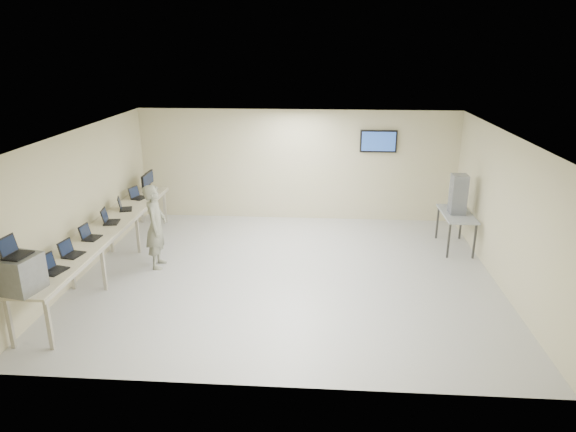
# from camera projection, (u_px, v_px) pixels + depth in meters

# --- Properties ---
(room) EXTENTS (8.01, 7.01, 2.81)m
(room) POSITION_uv_depth(u_px,v_px,m) (289.00, 205.00, 9.72)
(room) COLOR #BABAB4
(room) RESTS_ON ground
(workbench) EXTENTS (0.76, 6.00, 0.90)m
(workbench) POSITION_uv_depth(u_px,v_px,m) (106.00, 231.00, 10.10)
(workbench) COLOR beige
(workbench) RESTS_ON ground
(equipment_box) EXTENTS (0.56, 0.61, 0.55)m
(equipment_box) POSITION_uv_depth(u_px,v_px,m) (21.00, 274.00, 7.39)
(equipment_box) COLOR slate
(equipment_box) RESTS_ON workbench
(laptop_on_box) EXTENTS (0.35, 0.41, 0.29)m
(laptop_on_box) POSITION_uv_depth(u_px,v_px,m) (13.00, 251.00, 7.28)
(laptop_on_box) COLOR black
(laptop_on_box) RESTS_ON equipment_box
(laptop_0) EXTENTS (0.38, 0.42, 0.29)m
(laptop_0) POSITION_uv_depth(u_px,v_px,m) (51.00, 267.00, 8.09)
(laptop_0) COLOR black
(laptop_0) RESTS_ON workbench
(laptop_1) EXTENTS (0.35, 0.39, 0.27)m
(laptop_1) POSITION_uv_depth(u_px,v_px,m) (70.00, 252.00, 8.70)
(laptop_1) COLOR black
(laptop_1) RESTS_ON workbench
(laptop_2) EXTENTS (0.31, 0.37, 0.27)m
(laptop_2) POSITION_uv_depth(u_px,v_px,m) (89.00, 235.00, 9.46)
(laptop_2) COLOR black
(laptop_2) RESTS_ON workbench
(laptop_3) EXTENTS (0.36, 0.41, 0.29)m
(laptop_3) POSITION_uv_depth(u_px,v_px,m) (109.00, 219.00, 10.30)
(laptop_3) COLOR black
(laptop_3) RESTS_ON workbench
(laptop_4) EXTENTS (0.39, 0.41, 0.27)m
(laptop_4) POSITION_uv_depth(u_px,v_px,m) (123.00, 207.00, 11.12)
(laptop_4) COLOR black
(laptop_4) RESTS_ON workbench
(laptop_5) EXTENTS (0.39, 0.41, 0.28)m
(laptop_5) POSITION_uv_depth(u_px,v_px,m) (137.00, 195.00, 11.93)
(laptop_5) COLOR black
(laptop_5) RESTS_ON workbench
(monitor_near) EXTENTS (0.20, 0.45, 0.45)m
(monitor_near) POSITION_uv_depth(u_px,v_px,m) (146.00, 182.00, 12.33)
(monitor_near) COLOR black
(monitor_near) RESTS_ON workbench
(monitor_far) EXTENTS (0.21, 0.46, 0.46)m
(monitor_far) POSITION_uv_depth(u_px,v_px,m) (149.00, 179.00, 12.59)
(monitor_far) COLOR black
(monitor_far) RESTS_ON workbench
(soldier) EXTENTS (0.46, 0.66, 1.72)m
(soldier) POSITION_uv_depth(u_px,v_px,m) (156.00, 226.00, 10.23)
(soldier) COLOR #656D50
(soldier) RESTS_ON ground
(side_table) EXTENTS (0.63, 1.36, 0.81)m
(side_table) POSITION_uv_depth(u_px,v_px,m) (457.00, 216.00, 11.21)
(side_table) COLOR #959A9E
(side_table) RESTS_ON ground
(storage_bins) EXTENTS (0.33, 0.36, 0.86)m
(storage_bins) POSITION_uv_depth(u_px,v_px,m) (458.00, 194.00, 11.05)
(storage_bins) COLOR gray
(storage_bins) RESTS_ON side_table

